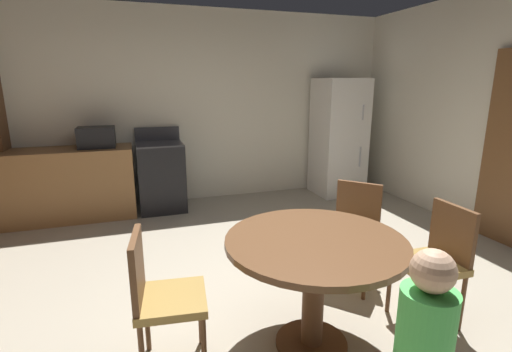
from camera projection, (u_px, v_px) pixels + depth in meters
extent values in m
plane|color=#A89E89|center=(269.00, 315.00, 2.80)|extent=(14.00, 14.00, 0.00)
cube|color=silver|center=(194.00, 107.00, 5.37)|extent=(6.14, 0.12, 2.70)
cube|color=olive|center=(55.00, 185.00, 4.66)|extent=(1.88, 0.60, 0.90)
cube|color=black|center=(161.00, 177.00, 5.05)|extent=(0.60, 0.60, 0.90)
cube|color=#38383D|center=(159.00, 144.00, 4.94)|extent=(0.60, 0.60, 0.02)
cube|color=#38383D|center=(157.00, 134.00, 5.17)|extent=(0.60, 0.04, 0.18)
cube|color=white|center=(338.00, 137.00, 5.72)|extent=(0.68, 0.66, 1.76)
cylinder|color=#B2B2B7|center=(363.00, 112.00, 5.36)|extent=(0.02, 0.02, 0.22)
cylinder|color=#B2B2B7|center=(360.00, 157.00, 5.52)|extent=(0.02, 0.02, 0.30)
cube|color=black|center=(97.00, 137.00, 4.68)|extent=(0.44, 0.32, 0.26)
cylinder|color=brown|center=(311.00, 343.00, 2.48)|extent=(0.47, 0.47, 0.03)
cylinder|color=brown|center=(313.00, 296.00, 2.40)|extent=(0.14, 0.14, 0.72)
cylinder|color=brown|center=(315.00, 242.00, 2.30)|extent=(1.12, 1.12, 0.04)
cylinder|color=brown|center=(200.00, 314.00, 2.45)|extent=(0.03, 0.03, 0.43)
cylinder|color=brown|center=(204.00, 349.00, 2.13)|extent=(0.03, 0.03, 0.43)
cylinder|color=brown|center=(147.00, 320.00, 2.39)|extent=(0.03, 0.03, 0.43)
cube|color=#A37F3D|center=(172.00, 299.00, 2.20)|extent=(0.44, 0.44, 0.05)
cube|color=brown|center=(137.00, 270.00, 2.12)|extent=(0.08, 0.38, 0.42)
cylinder|color=brown|center=(365.00, 275.00, 2.95)|extent=(0.03, 0.03, 0.43)
cylinder|color=brown|center=(324.00, 265.00, 3.12)|extent=(0.03, 0.03, 0.43)
cylinder|color=brown|center=(374.00, 258.00, 3.24)|extent=(0.03, 0.03, 0.43)
cylinder|color=brown|center=(336.00, 249.00, 3.40)|extent=(0.03, 0.03, 0.43)
cube|color=#A37F3D|center=(351.00, 236.00, 3.12)|extent=(0.57, 0.57, 0.05)
cube|color=brown|center=(358.00, 206.00, 3.22)|extent=(0.28, 0.30, 0.42)
cylinder|color=brown|center=(421.00, 312.00, 2.48)|extent=(0.03, 0.03, 0.43)
cylinder|color=brown|center=(389.00, 286.00, 2.79)|extent=(0.03, 0.03, 0.43)
cylinder|color=brown|center=(462.00, 303.00, 2.57)|extent=(0.03, 0.03, 0.43)
cylinder|color=brown|center=(427.00, 279.00, 2.89)|extent=(0.03, 0.03, 0.43)
cube|color=#A37F3D|center=(428.00, 264.00, 2.63)|extent=(0.41, 0.41, 0.05)
cube|color=brown|center=(452.00, 234.00, 2.63)|extent=(0.04, 0.38, 0.42)
cylinder|color=#4CC656|center=(424.00, 339.00, 1.47)|extent=(0.22, 0.22, 0.42)
sphere|color=#D6A884|center=(433.00, 271.00, 1.40)|extent=(0.17, 0.17, 0.17)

